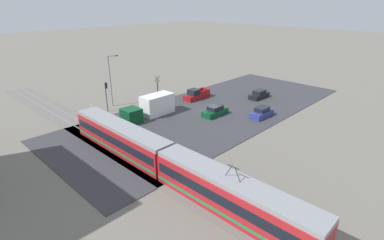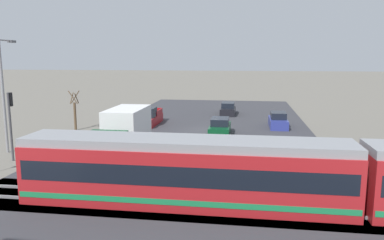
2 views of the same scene
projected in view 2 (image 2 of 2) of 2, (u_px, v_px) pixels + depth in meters
The scene contains 12 objects.
ground_plane at pixel (204, 132), 36.36m from camera, with size 320.00×320.00×0.00m, color slate.
road_surface at pixel (205, 131), 36.36m from camera, with size 20.59×51.95×0.08m.
rail_bed at pixel (164, 202), 18.66m from camera, with size 73.32×4.40×0.22m.
light_rail_tram at pixel (361, 180), 17.07m from camera, with size 32.34×2.78×4.38m.
box_truck at pixel (123, 132), 28.61m from camera, with size 2.61×8.71×3.12m.
pickup_truck at pixel (149, 118), 39.72m from camera, with size 1.94×5.28×1.89m.
sedan_car_0 at pixel (278, 121), 38.22m from camera, with size 1.76×4.29×1.56m.
sedan_car_1 at pixel (228, 109), 46.76m from camera, with size 1.80×4.44×1.49m.
sedan_car_2 at pixel (220, 128), 34.66m from camera, with size 1.84×4.45×1.54m.
traffic_light_pole at pixel (10, 117), 25.83m from camera, with size 0.28×0.47×4.78m.
street_tree at pixel (75, 112), 36.86m from camera, with size 0.95×0.79×3.95m.
street_lamp_near_crossing at pixel (4, 88), 27.91m from camera, with size 0.36×1.95×8.54m.
Camera 2 is at (-3.94, 35.46, 7.22)m, focal length 35.00 mm.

